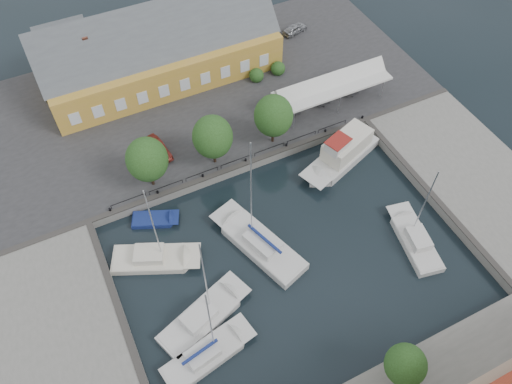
% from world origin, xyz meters
% --- Properties ---
extents(ground, '(140.00, 140.00, 0.00)m').
position_xyz_m(ground, '(0.00, 0.00, 0.00)').
color(ground, black).
rests_on(ground, ground).
extents(north_quay, '(56.00, 26.00, 1.00)m').
position_xyz_m(north_quay, '(0.00, 23.00, 0.50)').
color(north_quay, '#2D2D30').
rests_on(north_quay, ground).
extents(west_quay, '(12.00, 24.00, 1.00)m').
position_xyz_m(west_quay, '(-22.00, -2.00, 0.50)').
color(west_quay, slate).
rests_on(west_quay, ground).
extents(east_quay, '(12.00, 24.00, 1.00)m').
position_xyz_m(east_quay, '(22.00, -2.00, 0.50)').
color(east_quay, slate).
rests_on(east_quay, ground).
extents(quay_edge_fittings, '(56.00, 24.72, 0.40)m').
position_xyz_m(quay_edge_fittings, '(0.02, 4.75, 1.06)').
color(quay_edge_fittings, '#383533').
rests_on(quay_edge_fittings, north_quay).
extents(warehouse, '(28.56, 14.00, 9.55)m').
position_xyz_m(warehouse, '(-2.60, 28.36, 4.43)').
color(warehouse, gold).
rests_on(warehouse, north_quay).
extents(tent_canopy, '(14.00, 4.00, 2.83)m').
position_xyz_m(tent_canopy, '(14.00, 14.50, 3.68)').
color(tent_canopy, silver).
rests_on(tent_canopy, north_quay).
extents(quay_trees, '(18.20, 4.20, 6.30)m').
position_xyz_m(quay_trees, '(-2.00, 12.00, 4.88)').
color(quay_trees, black).
rests_on(quay_trees, north_quay).
extents(car_silver, '(3.97, 2.43, 1.26)m').
position_xyz_m(car_silver, '(17.03, 28.78, 1.63)').
color(car_silver, '#9B9DA2').
rests_on(car_silver, north_quay).
extents(car_red, '(2.30, 4.45, 1.40)m').
position_xyz_m(car_red, '(-7.08, 15.92, 1.70)').
color(car_red, maroon).
rests_on(car_red, north_quay).
extents(center_sailboat, '(6.37, 11.07, 14.49)m').
position_xyz_m(center_sailboat, '(-2.13, 0.85, 0.36)').
color(center_sailboat, silver).
rests_on(center_sailboat, ground).
extents(trawler, '(10.81, 6.45, 5.00)m').
position_xyz_m(trawler, '(11.01, 6.90, 1.02)').
color(trawler, silver).
rests_on(trawler, ground).
extents(east_boat_c, '(4.05, 8.39, 10.43)m').
position_xyz_m(east_boat_c, '(11.68, -5.36, 0.26)').
color(east_boat_c, silver).
rests_on(east_boat_c, ground).
extents(west_boat_b, '(8.78, 6.04, 11.49)m').
position_xyz_m(west_boat_b, '(-11.84, 3.85, 0.26)').
color(west_boat_b, silver).
rests_on(west_boat_b, ground).
extents(west_boat_c, '(9.39, 5.80, 12.13)m').
position_xyz_m(west_boat_c, '(-9.92, -3.63, 0.26)').
color(west_boat_c, silver).
rests_on(west_boat_c, ground).
extents(west_boat_d, '(8.67, 4.05, 11.25)m').
position_xyz_m(west_boat_d, '(-10.91, -6.88, 0.27)').
color(west_boat_d, silver).
rests_on(west_boat_d, ground).
extents(launch_nw, '(5.05, 3.58, 0.88)m').
position_xyz_m(launch_nw, '(-10.30, 8.24, 0.09)').
color(launch_nw, navy).
rests_on(launch_nw, ground).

